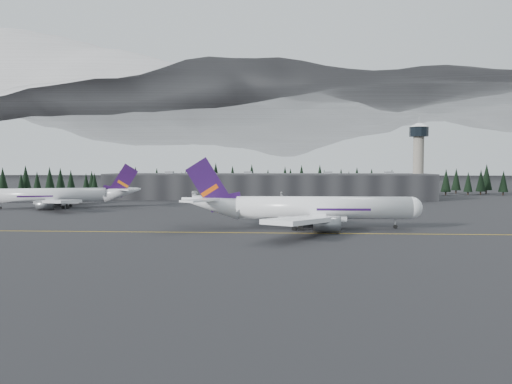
# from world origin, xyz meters

# --- Properties ---
(ground) EXTENTS (1400.00, 1400.00, 0.00)m
(ground) POSITION_xyz_m (0.00, 0.00, 0.00)
(ground) COLOR black
(ground) RESTS_ON ground
(taxiline) EXTENTS (400.00, 0.40, 0.02)m
(taxiline) POSITION_xyz_m (0.00, -2.00, 0.01)
(taxiline) COLOR gold
(taxiline) RESTS_ON ground
(terminal) EXTENTS (160.00, 30.00, 12.60)m
(terminal) POSITION_xyz_m (0.00, 125.00, 6.30)
(terminal) COLOR black
(terminal) RESTS_ON ground
(control_tower) EXTENTS (10.00, 10.00, 37.70)m
(control_tower) POSITION_xyz_m (75.00, 128.00, 23.41)
(control_tower) COLOR gray
(control_tower) RESTS_ON ground
(treeline) EXTENTS (360.00, 20.00, 15.00)m
(treeline) POSITION_xyz_m (0.00, 162.00, 7.50)
(treeline) COLOR black
(treeline) RESTS_ON ground
(mountain_ridge) EXTENTS (4400.00, 900.00, 420.00)m
(mountain_ridge) POSITION_xyz_m (0.00, 1000.00, 0.00)
(mountain_ridge) COLOR white
(mountain_ridge) RESTS_ON ground
(jet_main) EXTENTS (64.65, 59.68, 19.01)m
(jet_main) POSITION_xyz_m (12.97, 7.93, 5.36)
(jet_main) COLOR white
(jet_main) RESTS_ON ground
(jet_parked) EXTENTS (58.23, 52.79, 17.51)m
(jet_parked) POSITION_xyz_m (-78.51, 65.69, 4.94)
(jet_parked) COLOR silver
(jet_parked) RESTS_ON ground
(gse_vehicle_a) EXTENTS (3.62, 5.83, 1.51)m
(gse_vehicle_a) POSITION_xyz_m (-31.77, 95.05, 0.75)
(gse_vehicle_a) COLOR white
(gse_vehicle_a) RESTS_ON ground
(gse_vehicle_b) EXTENTS (4.73, 2.26, 1.56)m
(gse_vehicle_b) POSITION_xyz_m (7.17, 104.53, 0.78)
(gse_vehicle_b) COLOR silver
(gse_vehicle_b) RESTS_ON ground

